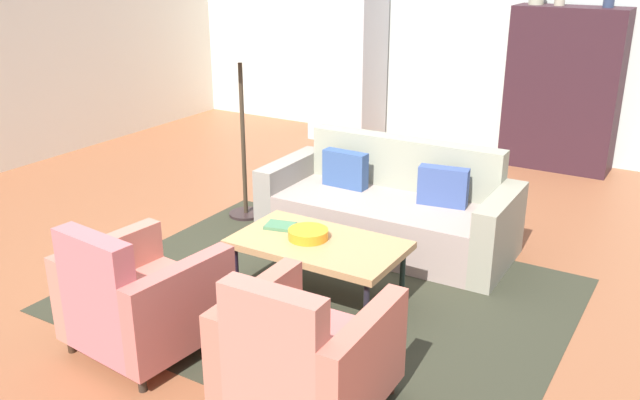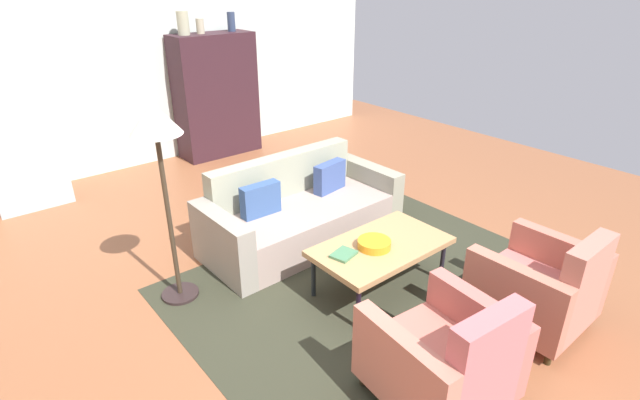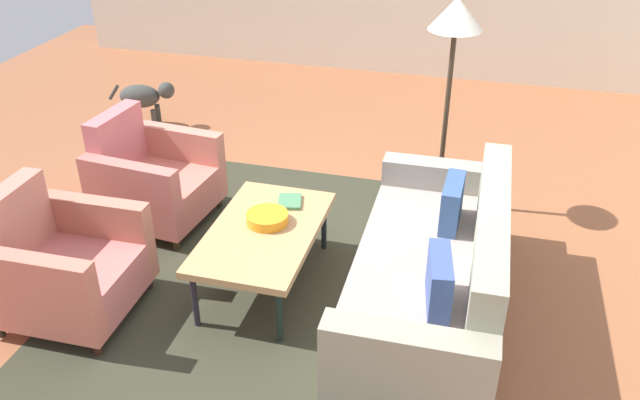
# 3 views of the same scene
# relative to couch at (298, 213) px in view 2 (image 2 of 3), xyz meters

# --- Properties ---
(ground_plane) EXTENTS (10.31, 10.31, 0.00)m
(ground_plane) POSITION_rel_couch_xyz_m (-0.43, -1.01, -0.29)
(ground_plane) COLOR brown
(wall_back) EXTENTS (8.47, 0.12, 2.80)m
(wall_back) POSITION_rel_couch_xyz_m (-0.43, 3.29, 1.11)
(wall_back) COLOR silver
(wall_back) RESTS_ON ground
(area_rug) EXTENTS (3.40, 2.60, 0.01)m
(area_rug) POSITION_rel_couch_xyz_m (0.00, -1.14, -0.28)
(area_rug) COLOR #303123
(area_rug) RESTS_ON ground
(couch) EXTENTS (2.11, 0.93, 0.86)m
(couch) POSITION_rel_couch_xyz_m (0.00, 0.00, 0.00)
(couch) COLOR gray
(couch) RESTS_ON ground
(coffee_table) EXTENTS (1.20, 0.70, 0.45)m
(coffee_table) POSITION_rel_couch_xyz_m (0.00, -1.19, 0.13)
(coffee_table) COLOR black
(coffee_table) RESTS_ON ground
(armchair_left) EXTENTS (0.87, 0.87, 0.88)m
(armchair_left) POSITION_rel_couch_xyz_m (-0.61, -2.35, 0.06)
(armchair_left) COLOR black
(armchair_left) RESTS_ON ground
(armchair_right) EXTENTS (0.81, 0.81, 0.88)m
(armchair_right) POSITION_rel_couch_xyz_m (0.60, -2.35, 0.06)
(armchair_right) COLOR black
(armchair_right) RESTS_ON ground
(fruit_bowl) EXTENTS (0.29, 0.29, 0.07)m
(fruit_bowl) POSITION_rel_couch_xyz_m (-0.09, -1.19, 0.20)
(fruit_bowl) COLOR orange
(fruit_bowl) RESTS_ON coffee_table
(book_stack) EXTENTS (0.24, 0.21, 0.02)m
(book_stack) POSITION_rel_couch_xyz_m (-0.37, -1.12, 0.18)
(book_stack) COLOR #447952
(book_stack) RESTS_ON coffee_table
(cabinet) EXTENTS (1.20, 0.51, 1.80)m
(cabinet) POSITION_rel_couch_xyz_m (0.70, 2.95, 0.61)
(cabinet) COLOR #331B23
(cabinet) RESTS_ON ground
(vase_tall) EXTENTS (0.16, 0.16, 0.31)m
(vase_tall) POSITION_rel_couch_xyz_m (0.30, 2.94, 1.67)
(vase_tall) COLOR #AAAC8D
(vase_tall) RESTS_ON cabinet
(vase_round) EXTENTS (0.11, 0.11, 0.21)m
(vase_round) POSITION_rel_couch_xyz_m (0.55, 2.94, 1.61)
(vase_round) COLOR #B5AD90
(vase_round) RESTS_ON cabinet
(vase_small) EXTENTS (0.11, 0.11, 0.27)m
(vase_small) POSITION_rel_couch_xyz_m (1.05, 2.94, 1.65)
(vase_small) COLOR #2F3C59
(vase_small) RESTS_ON cabinet
(refrigerator) EXTENTS (0.80, 0.73, 1.85)m
(refrigerator) POSITION_rel_couch_xyz_m (-1.99, 2.84, 0.64)
(refrigerator) COLOR #B7BABF
(refrigerator) RESTS_ON ground
(floor_lamp) EXTENTS (0.40, 0.40, 1.72)m
(floor_lamp) POSITION_rel_couch_xyz_m (-1.43, -0.15, 1.16)
(floor_lamp) COLOR #2C1F20
(floor_lamp) RESTS_ON ground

